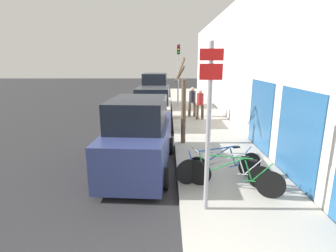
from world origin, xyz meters
name	(u,v)px	position (x,y,z in m)	size (l,w,h in m)	color
ground_plane	(153,129)	(0.00, 11.20, 0.00)	(80.00, 80.00, 0.00)	#28282B
sidewalk_curb	(197,116)	(2.60, 14.00, 0.07)	(3.20, 32.00, 0.15)	#ADA89E
building_facade	(229,64)	(4.35, 13.89, 3.23)	(0.23, 32.00, 6.50)	silver
signpost	(208,124)	(1.58, 3.43, 2.15)	(0.47, 0.12, 3.67)	#939399
bicycle_0	(232,176)	(2.38, 4.26, 0.56)	(2.34, 1.00, 0.97)	black
bicycle_1	(227,170)	(2.36, 4.72, 0.53)	(2.17, 0.94, 0.89)	black
bicycle_2	(219,166)	(2.18, 4.92, 0.57)	(2.52, 0.80, 0.99)	black
parked_car_0	(139,137)	(-0.19, 6.13, 1.05)	(2.22, 4.71, 2.32)	navy
parked_car_1	(152,109)	(-0.08, 11.81, 0.95)	(2.13, 4.16, 2.09)	silver
parked_car_2	(155,93)	(-0.22, 17.56, 1.14)	(2.19, 4.44, 2.55)	#51565B
pedestrian_near	(199,102)	(2.55, 12.84, 1.15)	(0.45, 0.38, 1.72)	#4C3D2D
pedestrian_far	(191,100)	(2.17, 13.65, 1.17)	(0.46, 0.39, 1.77)	#4C3D2D
street_tree	(182,105)	(1.32, 8.43, 1.73)	(0.48, 1.96, 3.41)	brown
traffic_light	(178,67)	(1.46, 17.18, 3.03)	(0.20, 0.30, 4.50)	#939399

